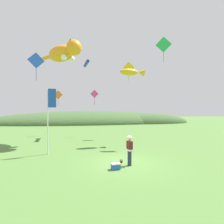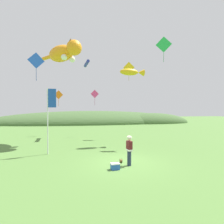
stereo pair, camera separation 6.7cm
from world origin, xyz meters
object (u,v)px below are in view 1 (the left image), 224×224
at_px(picnic_cooler, 116,166).
at_px(kite_tube_streamer, 86,64).
at_px(kite_diamond_orange, 58,95).
at_px(kite_spool, 121,161).
at_px(festival_attendant, 130,150).
at_px(kite_diamond_blue, 36,61).
at_px(kite_diamond_green, 164,45).
at_px(festival_banner_pole, 50,111).
at_px(kite_diamond_pink, 94,94).
at_px(kite_giant_cat, 64,53).
at_px(kite_diamond_gold, 129,68).
at_px(kite_fish_windsock, 132,72).

distance_m(picnic_cooler, kite_tube_streamer, 15.14).
bearing_deg(kite_diamond_orange, kite_spool, -67.80).
xyz_separation_m(festival_attendant, kite_tube_streamer, (-2.06, 11.77, 8.02)).
height_order(festival_attendant, kite_diamond_blue, kite_diamond_blue).
bearing_deg(kite_diamond_blue, kite_diamond_green, 8.85).
height_order(festival_banner_pole, kite_diamond_pink, kite_diamond_pink).
bearing_deg(kite_diamond_blue, picnic_cooler, -39.54).
bearing_deg(kite_diamond_green, kite_diamond_pink, 131.72).
relative_size(festival_attendant, kite_giant_cat, 0.35).
bearing_deg(kite_diamond_orange, picnic_cooler, -71.64).
bearing_deg(kite_diamond_pink, picnic_cooler, -89.68).
bearing_deg(kite_diamond_pink, kite_diamond_gold, -23.30).
xyz_separation_m(kite_diamond_green, kite_diamond_pink, (-5.95, 6.68, -4.20)).
bearing_deg(kite_fish_windsock, kite_giant_cat, 161.86).
height_order(kite_diamond_green, kite_diamond_orange, kite_diamond_green).
bearing_deg(festival_banner_pole, kite_diamond_gold, 39.95).
bearing_deg(festival_banner_pole, kite_giant_cat, 82.78).
relative_size(kite_tube_streamer, kite_diamond_blue, 1.19).
distance_m(kite_fish_windsock, kite_diamond_pink, 6.72).
xyz_separation_m(festival_banner_pole, kite_fish_windsock, (7.20, 2.75, 3.73)).
distance_m(festival_banner_pole, kite_diamond_gold, 11.68).
height_order(kite_giant_cat, kite_fish_windsock, kite_giant_cat).
bearing_deg(kite_giant_cat, picnic_cooler, -68.64).
bearing_deg(kite_fish_windsock, picnic_cooler, -113.89).
distance_m(festival_attendant, festival_banner_pole, 6.67).
bearing_deg(kite_spool, kite_diamond_pink, 93.37).
xyz_separation_m(picnic_cooler, kite_diamond_gold, (3.90, 10.88, 8.17)).
height_order(festival_attendant, kite_spool, festival_attendant).
bearing_deg(festival_banner_pole, kite_diamond_pink, 64.21).
distance_m(kite_tube_streamer, kite_diamond_blue, 9.24).
bearing_deg(kite_diamond_gold, kite_spool, -108.66).
relative_size(festival_banner_pole, kite_fish_windsock, 1.99).
relative_size(picnic_cooler, kite_diamond_green, 0.22).
relative_size(picnic_cooler, kite_fish_windsock, 0.21).
bearing_deg(kite_diamond_pink, kite_spool, -86.63).
xyz_separation_m(kite_giant_cat, kite_diamond_green, (9.42, -3.13, 0.34)).
relative_size(festival_banner_pole, kite_diamond_green, 2.06).
height_order(kite_fish_windsock, kite_diamond_orange, kite_fish_windsock).
xyz_separation_m(kite_spool, kite_fish_windsock, (2.45, 5.75, 6.85)).
distance_m(festival_attendant, kite_tube_streamer, 14.39).
distance_m(picnic_cooler, kite_diamond_green, 12.48).
distance_m(kite_diamond_gold, kite_diamond_pink, 5.31).
bearing_deg(kite_diamond_green, kite_spool, -137.87).
distance_m(kite_diamond_orange, kite_diamond_blue, 9.94).
bearing_deg(festival_banner_pole, kite_fish_windsock, 20.88).
bearing_deg(kite_fish_windsock, festival_attendant, -108.12).
bearing_deg(kite_tube_streamer, kite_diamond_orange, 154.47).
relative_size(kite_spool, kite_fish_windsock, 0.10).
height_order(kite_fish_windsock, kite_diamond_pink, kite_fish_windsock).
xyz_separation_m(kite_spool, kite_diamond_pink, (-0.67, 11.46, 5.14)).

